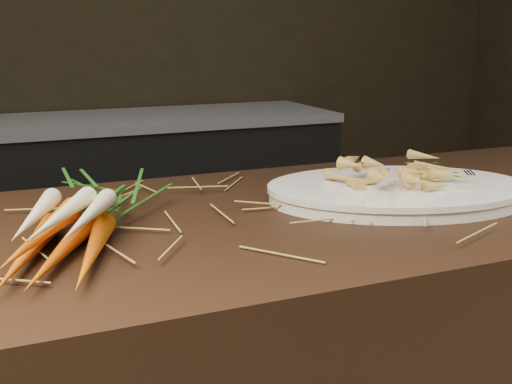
{
  "coord_description": "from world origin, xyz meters",
  "views": [
    {
      "loc": [
        -0.32,
        -0.7,
        1.22
      ],
      "look_at": [
        0.07,
        0.23,
        0.96
      ],
      "focal_mm": 45.0,
      "sensor_mm": 36.0,
      "label": 1
    }
  ],
  "objects": [
    {
      "name": "serving_platter",
      "position": [
        0.39,
        0.29,
        0.91
      ],
      "size": [
        0.56,
        0.45,
        0.03
      ],
      "primitive_type": null,
      "rotation": [
        0.0,
        0.0,
        -0.28
      ],
      "color": "white",
      "rests_on": "main_counter"
    },
    {
      "name": "root_veg_bunch",
      "position": [
        -0.19,
        0.31,
        0.95
      ],
      "size": [
        0.32,
        0.51,
        0.09
      ],
      "rotation": [
        0.0,
        0.0,
        -0.4
      ],
      "color": "#CC5003",
      "rests_on": "main_counter"
    },
    {
      "name": "serving_fork",
      "position": [
        0.55,
        0.22,
        0.93
      ],
      "size": [
        0.1,
        0.17,
        0.0
      ],
      "primitive_type": "cube",
      "rotation": [
        0.0,
        0.0,
        -0.5
      ],
      "color": "silver",
      "rests_on": "serving_platter"
    },
    {
      "name": "back_counter",
      "position": [
        0.3,
        2.18,
        0.42
      ],
      "size": [
        1.82,
        0.62,
        0.84
      ],
      "color": "black",
      "rests_on": "ground"
    },
    {
      "name": "straw_bedding",
      "position": [
        0.0,
        0.3,
        0.91
      ],
      "size": [
        1.4,
        0.6,
        0.02
      ],
      "primitive_type": null,
      "color": "olive",
      "rests_on": "main_counter"
    },
    {
      "name": "roasted_veg_heap",
      "position": [
        0.39,
        0.29,
        0.95
      ],
      "size": [
        0.28,
        0.23,
        0.05
      ],
      "primitive_type": null,
      "rotation": [
        0.0,
        0.0,
        -0.28
      ],
      "color": "#B68B40",
      "rests_on": "serving_platter"
    }
  ]
}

